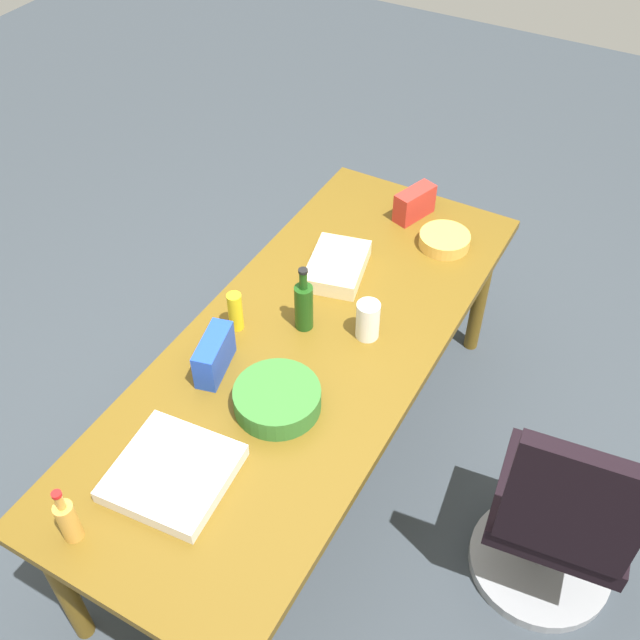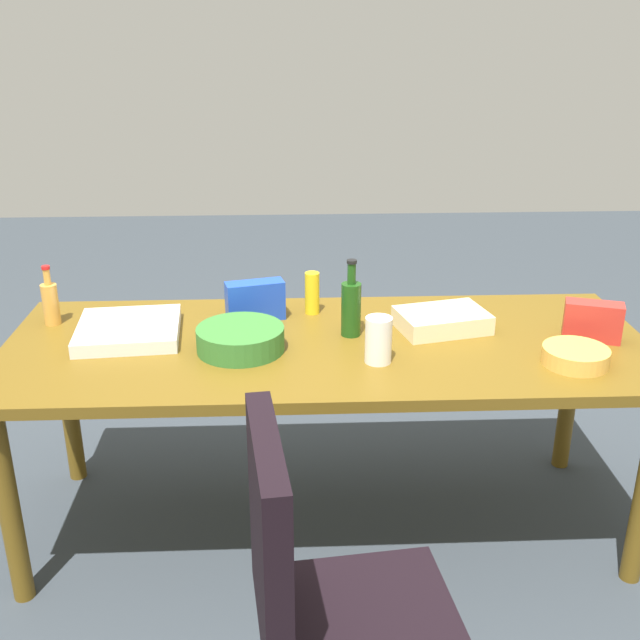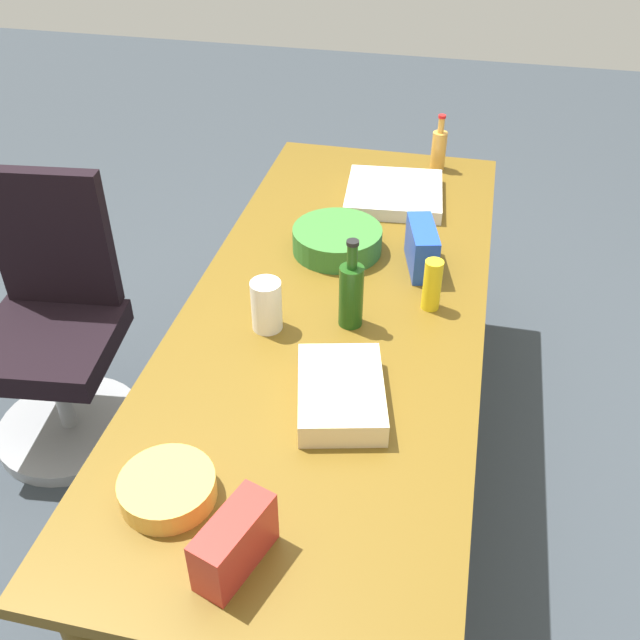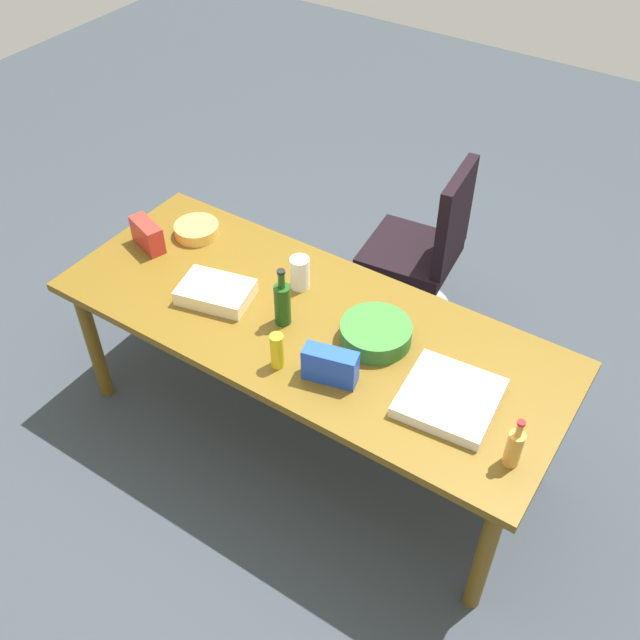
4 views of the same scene
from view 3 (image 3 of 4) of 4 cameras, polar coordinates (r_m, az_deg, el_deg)
ground_plane at (r=2.78m, az=1.03°, el=-11.77°), size 10.00×10.00×0.00m
conference_table at (r=2.29m, az=1.23°, el=-0.23°), size 2.30×0.91×0.78m
office_chair at (r=2.86m, az=-20.03°, el=-1.88°), size 0.56×0.56×1.03m
dressing_bottle at (r=3.08m, az=9.33°, el=13.17°), size 0.06×0.06×0.23m
wine_bottle at (r=2.10m, az=2.47°, el=2.13°), size 0.07×0.07×0.29m
salad_bowl at (r=2.48m, az=1.36°, el=6.32°), size 0.39×0.39×0.08m
sheet_cake at (r=1.88m, az=1.65°, el=-5.76°), size 0.36×0.29×0.07m
chip_bowl at (r=1.71m, az=-11.90°, el=-12.82°), size 0.28×0.28×0.06m
pizza_box at (r=2.83m, az=5.86°, el=9.87°), size 0.39×0.39×0.05m
chip_bag_red at (r=1.55m, az=-6.73°, el=-16.97°), size 0.22×0.14×0.14m
mustard_bottle at (r=2.21m, az=8.82°, el=2.75°), size 0.06×0.06×0.17m
chip_bag_blue at (r=2.40m, az=8.01°, el=5.66°), size 0.23×0.13×0.15m
mayo_jar at (r=2.11m, az=-4.23°, el=1.15°), size 0.11×0.11×0.16m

